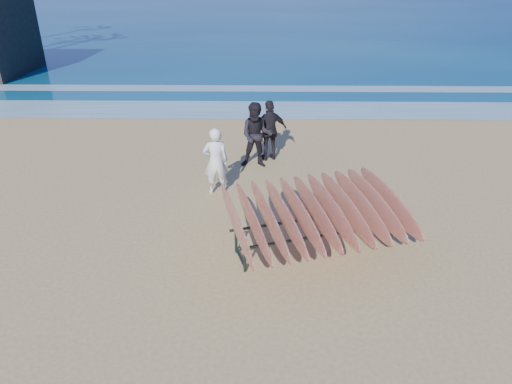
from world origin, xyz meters
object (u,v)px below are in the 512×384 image
(person_dark_b, at_px, (270,131))
(surfboard_rack, at_px, (316,212))
(person_white, at_px, (216,161))
(person_dark_a, at_px, (257,135))

(person_dark_b, bearing_deg, surfboard_rack, 78.86)
(surfboard_rack, bearing_deg, person_white, 113.26)
(person_dark_a, bearing_deg, person_white, -116.18)
(person_dark_a, relative_size, person_dark_b, 1.05)
(surfboard_rack, relative_size, person_white, 2.28)
(surfboard_rack, xyz_separation_m, person_dark_a, (-1.18, 4.17, 0.07))
(surfboard_rack, distance_m, person_dark_a, 4.33)
(person_white, distance_m, person_dark_a, 1.93)
(person_white, height_order, person_dark_a, person_dark_a)
(person_dark_a, bearing_deg, person_dark_b, 57.97)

